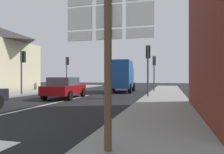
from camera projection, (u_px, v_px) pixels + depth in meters
ground_plane at (78, 98)px, 15.18m from camera, size 80.00×80.00×0.00m
sidewalk_right at (163, 103)px, 11.65m from camera, size 2.90×44.00×0.14m
lane_centre_stripe at (46, 105)px, 11.32m from camera, size 0.16×12.00×0.01m
sedan_far at (65, 87)px, 14.83m from camera, size 2.26×4.34×1.47m
delivery_truck at (121, 75)px, 21.00m from camera, size 2.77×5.14×3.05m
route_sign_post at (108, 49)px, 3.90m from camera, size 1.66×0.14×3.20m
traffic_light_near_right at (148, 59)px, 15.01m from camera, size 0.30×0.49×3.72m
traffic_light_far_left at (67, 66)px, 24.11m from camera, size 0.30×0.49×3.76m
traffic_light_far_right at (154, 65)px, 20.90m from camera, size 0.30×0.49×3.55m
traffic_light_near_left at (23, 63)px, 16.82m from camera, size 0.30×0.49×3.55m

